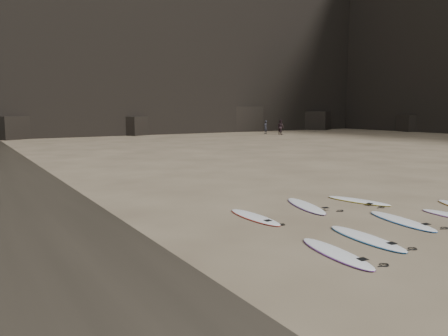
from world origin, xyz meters
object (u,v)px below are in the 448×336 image
object	(u,v)px
person_a	(265,127)
person_b	(281,127)
surfboard_0	(336,253)
surfboard_2	(401,221)
surfboard_5	(255,217)
surfboard_6	(306,206)
surfboard_7	(358,201)
surfboard_1	(366,238)

from	to	relation	value
person_a	person_b	xyz separation A→B (m)	(0.53, -2.46, 0.08)
surfboard_0	surfboard_2	distance (m)	3.88
surfboard_2	surfboard_5	size ratio (longest dim) A/B	1.07
surfboard_6	surfboard_7	world-z (taller)	surfboard_6
person_a	person_b	bearing A→B (deg)	76.52
surfboard_0	surfboard_6	xyz separation A→B (m)	(2.72, 3.98, 0.00)
surfboard_2	surfboard_6	size ratio (longest dim) A/B	0.98
surfboard_1	surfboard_5	distance (m)	3.43
surfboard_6	person_a	size ratio (longest dim) A/B	1.48
surfboard_1	surfboard_6	bearing A→B (deg)	76.52
surfboard_2	surfboard_6	bearing A→B (deg)	119.45
surfboard_6	surfboard_7	distance (m)	2.18
surfboard_0	person_b	size ratio (longest dim) A/B	1.27
surfboard_7	person_a	distance (m)	42.33
surfboard_1	surfboard_7	world-z (taller)	surfboard_1
surfboard_1	surfboard_2	distance (m)	2.33
surfboard_0	surfboard_7	size ratio (longest dim) A/B	1.03
surfboard_2	surfboard_5	bearing A→B (deg)	152.46
surfboard_2	person_b	xyz separation A→B (m)	(24.52, 35.74, 0.91)
surfboard_5	person_a	xyz separation A→B (m)	(27.35, 35.58, 0.84)
surfboard_0	person_a	size ratio (longest dim) A/B	1.38
surfboard_6	surfboard_0	bearing A→B (deg)	-107.31
surfboard_2	person_b	world-z (taller)	person_b
surfboard_1	surfboard_2	xyz separation A→B (m)	(2.25, 0.62, -0.00)
surfboard_5	surfboard_7	size ratio (longest dim) A/B	1.00
surfboard_5	person_b	distance (m)	43.31
surfboard_6	person_b	world-z (taller)	person_b
surfboard_1	surfboard_2	world-z (taller)	same
surfboard_5	person_a	size ratio (longest dim) A/B	1.34
surfboard_0	surfboard_5	distance (m)	3.68
person_a	person_b	size ratio (longest dim) A/B	0.92
surfboard_1	surfboard_2	size ratio (longest dim) A/B	1.00
person_a	surfboard_0	bearing A→B (deg)	29.03
surfboard_1	surfboard_0	bearing A→B (deg)	-158.78
surfboard_5	surfboard_7	distance (m)	4.49
surfboard_0	surfboard_1	xyz separation A→B (m)	(1.49, 0.42, 0.00)
surfboard_6	person_a	distance (m)	43.23
surfboard_0	surfboard_1	distance (m)	1.55
surfboard_0	surfboard_2	bearing A→B (deg)	23.64
surfboard_5	surfboard_6	world-z (taller)	surfboard_6
surfboard_1	surfboard_5	xyz separation A→B (m)	(-1.12, 3.24, -0.00)
surfboard_7	person_b	bearing A→B (deg)	39.85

